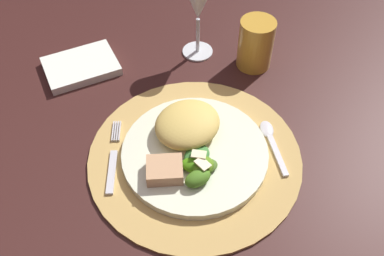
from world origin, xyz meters
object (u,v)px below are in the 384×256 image
at_px(dining_table, 176,175).
at_px(spoon, 271,138).
at_px(amber_tumbler, 256,44).
at_px(wine_glass, 198,4).
at_px(napkin, 81,66).
at_px(fork, 113,159).
at_px(dinner_plate, 195,153).

distance_m(dining_table, spoon, 0.23).
bearing_deg(amber_tumbler, dining_table, -136.17).
bearing_deg(dining_table, wine_glass, 73.14).
relative_size(dining_table, napkin, 8.87).
distance_m(spoon, wine_glass, 0.30).
bearing_deg(spoon, wine_glass, 111.62).
xyz_separation_m(dining_table, wine_glass, (0.07, 0.22, 0.26)).
height_order(fork, wine_glass, wine_glass).
bearing_deg(dinner_plate, spoon, 9.13).
distance_m(dinner_plate, spoon, 0.14).
bearing_deg(wine_glass, dining_table, -106.86).
bearing_deg(spoon, fork, -176.15).
height_order(fork, napkin, napkin).
xyz_separation_m(dinner_plate, wine_glass, (0.03, 0.28, 0.11)).
bearing_deg(dining_table, napkin, 133.36).
bearing_deg(spoon, amber_tumbler, 87.41).
height_order(dinner_plate, spoon, dinner_plate).
xyz_separation_m(spoon, napkin, (-0.35, 0.23, 0.00)).
height_order(dining_table, wine_glass, wine_glass).
distance_m(spoon, napkin, 0.42).
xyz_separation_m(fork, spoon, (0.28, 0.02, 0.00)).
bearing_deg(dinner_plate, wine_glass, 82.97).
height_order(fork, amber_tumbler, amber_tumbler).
height_order(napkin, wine_glass, wine_glass).
relative_size(dining_table, spoon, 10.37).
xyz_separation_m(spoon, wine_glass, (-0.10, 0.26, 0.11)).
height_order(spoon, amber_tumbler, amber_tumbler).
bearing_deg(napkin, dining_table, -46.64).
height_order(dining_table, amber_tumbler, amber_tumbler).
distance_m(dining_table, napkin, 0.30).
height_order(napkin, amber_tumbler, amber_tumbler).
height_order(dining_table, dinner_plate, dinner_plate).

